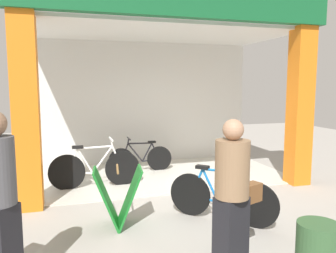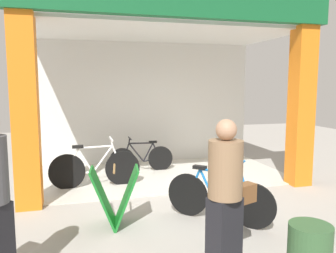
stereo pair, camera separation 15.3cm
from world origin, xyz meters
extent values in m
plane|color=#9E9991|center=(0.00, 0.00, 0.00)|extent=(18.69, 18.69, 0.00)
cube|color=beige|center=(0.00, 1.37, 0.01)|extent=(5.35, 2.74, 0.02)
cube|color=silver|center=(0.00, 2.74, 1.53)|extent=(5.35, 0.12, 3.05)
cube|color=orange|center=(-2.48, 0.00, 1.53)|extent=(0.39, 0.36, 3.05)
cube|color=orange|center=(2.48, 0.00, 1.53)|extent=(0.39, 0.36, 3.05)
cube|color=silver|center=(0.00, 1.37, 3.02)|extent=(5.35, 2.74, 0.06)
cylinder|color=black|center=(0.10, 1.74, 0.28)|extent=(0.57, 0.05, 0.57)
cylinder|color=black|center=(-0.77, 1.75, 0.28)|extent=(0.57, 0.05, 0.57)
cylinder|color=black|center=(-0.10, 1.74, 0.26)|extent=(0.38, 0.04, 0.07)
cylinder|color=black|center=(-0.18, 1.74, 0.45)|extent=(0.25, 0.03, 0.42)
cylinder|color=black|center=(-0.45, 1.75, 0.45)|extent=(0.35, 0.04, 0.44)
cylinder|color=black|center=(-0.34, 1.74, 0.66)|extent=(0.54, 0.04, 0.04)
cylinder|color=black|center=(0.01, 1.74, 0.47)|extent=(0.19, 0.03, 0.38)
cylinder|color=black|center=(-0.68, 1.75, 0.47)|extent=(0.17, 0.03, 0.39)
cylinder|color=black|center=(-0.60, 1.75, 0.72)|extent=(0.05, 0.03, 0.12)
cylinder|color=black|center=(-0.59, 1.75, 0.78)|extent=(0.03, 0.39, 0.03)
cube|color=black|center=(-0.07, 1.74, 0.68)|extent=(0.17, 0.09, 0.04)
cylinder|color=black|center=(-1.92, 0.83, 0.34)|extent=(0.67, 0.05, 0.67)
cylinder|color=black|center=(-0.88, 0.84, 0.34)|extent=(0.67, 0.05, 0.67)
cylinder|color=white|center=(-1.68, 0.83, 0.31)|extent=(0.45, 0.04, 0.09)
cylinder|color=white|center=(-1.58, 0.83, 0.53)|extent=(0.29, 0.04, 0.51)
cylinder|color=white|center=(-1.26, 0.84, 0.54)|extent=(0.41, 0.04, 0.53)
cylinder|color=white|center=(-1.39, 0.83, 0.78)|extent=(0.65, 0.04, 0.05)
cylinder|color=white|center=(-1.81, 0.83, 0.56)|extent=(0.22, 0.04, 0.45)
cylinder|color=white|center=(-0.98, 0.84, 0.56)|extent=(0.20, 0.04, 0.47)
cylinder|color=white|center=(-1.08, 0.84, 0.86)|extent=(0.06, 0.04, 0.14)
cylinder|color=white|center=(-1.09, 0.84, 0.93)|extent=(0.04, 0.47, 0.03)
cube|color=black|center=(-1.71, 0.83, 0.81)|extent=(0.21, 0.10, 0.05)
cylinder|color=black|center=(-0.14, -0.96, 0.32)|extent=(0.49, 0.48, 0.64)
cylinder|color=black|center=(0.57, -1.65, 0.32)|extent=(0.49, 0.48, 0.64)
cylinder|color=blue|center=(0.03, -1.12, 0.30)|extent=(0.33, 0.32, 0.08)
cylinder|color=blue|center=(0.09, -1.18, 0.50)|extent=(0.22, 0.22, 0.48)
cylinder|color=blue|center=(0.31, -1.40, 0.51)|extent=(0.30, 0.30, 0.50)
cylinder|color=blue|center=(0.22, -1.31, 0.74)|extent=(0.46, 0.45, 0.05)
cylinder|color=blue|center=(-0.06, -1.04, 0.53)|extent=(0.17, 0.17, 0.43)
cylinder|color=blue|center=(0.50, -1.58, 0.53)|extent=(0.16, 0.16, 0.44)
cylinder|color=blue|center=(0.44, -1.52, 0.81)|extent=(0.06, 0.06, 0.13)
cylinder|color=blue|center=(0.43, -1.51, 0.88)|extent=(0.33, 0.34, 0.03)
cube|color=black|center=(0.00, -1.10, 0.76)|extent=(0.21, 0.20, 0.05)
cube|color=#197226|center=(-1.39, -1.06, 0.41)|extent=(0.40, 0.52, 0.83)
cube|color=#197226|center=(-1.08, -1.09, 0.41)|extent=(0.40, 0.52, 0.83)
cylinder|color=olive|center=(-1.24, -1.08, 0.82)|extent=(0.09, 0.48, 0.03)
cube|color=black|center=(-0.24, -2.50, 0.40)|extent=(0.39, 0.34, 0.79)
cylinder|color=#8C6B4C|center=(-0.24, -2.50, 1.09)|extent=(0.46, 0.46, 0.60)
sphere|color=tan|center=(-0.24, -2.50, 1.51)|extent=(0.22, 0.22, 0.22)
cube|color=brown|center=(0.05, -2.39, 0.78)|extent=(0.26, 0.21, 0.20)
camera|label=1|loc=(-1.85, -5.60, 1.96)|focal=36.28mm
camera|label=2|loc=(-1.70, -5.65, 1.96)|focal=36.28mm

